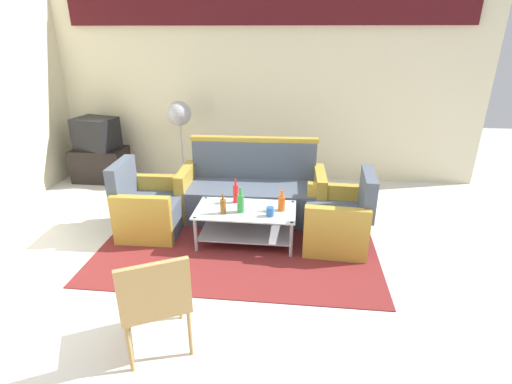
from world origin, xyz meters
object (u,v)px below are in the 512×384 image
Objects in this scene: armchair_right at (339,221)px; cup at (270,212)px; wicker_chair at (154,296)px; bottle_red at (236,194)px; bottle_orange at (282,203)px; armchair_left at (149,209)px; couch at (252,192)px; bottle_green at (241,203)px; tv_stand at (101,164)px; coffee_table at (246,221)px; pedestal_fan at (179,118)px; bottle_brown at (223,206)px; television at (96,133)px.

armchair_right is 8.50× the size of cup.
wicker_chair reaches higher than cup.
bottle_orange is at bearing -16.57° from bottle_red.
armchair_left is 1.97m from wicker_chair.
couch reaches higher than cup.
bottle_green is 2.85× the size of cup.
armchair_right is 1.18m from bottle_red.
armchair_left is at bearing -48.96° from tv_stand.
cup reaches higher than coffee_table.
bottle_red reaches higher than cup.
tv_stand is at bearing 68.24° from armchair_right.
couch is at bearing 87.53° from bottle_green.
armchair_left is at bearing -87.84° from pedestal_fan.
bottle_brown is 0.28× the size of tv_stand.
couch is at bearing 108.82° from cup.
bottle_orange is 0.34× the size of television.
pedestal_fan is at bearing 117.88° from bottle_brown.
pedestal_fan is at bearing 124.75° from coffee_table.
coffee_table is 0.45m from bottle_orange.
coffee_table is 3.85× the size of bottle_red.
television reaches higher than tv_stand.
armchair_right reaches higher than coffee_table.
pedestal_fan is (-1.19, 1.85, 0.49)m from bottle_green.
cup is at bearing -126.66° from bottle_orange.
coffee_table is at bearing -55.25° from pedestal_fan.
armchair_left is 1.01× the size of wicker_chair.
armchair_left reaches higher than cup.
bottle_green is at bearing -168.39° from bottle_orange.
bottle_green reaches higher than cup.
coffee_table is 0.87× the size of pedestal_fan.
armchair_left is 8.50× the size of cup.
bottle_orange is 2.35× the size of cup.
television is at bearing 94.98° from wicker_chair.
television is 0.82× the size of wicker_chair.
armchair_left is 1.23× the size of television.
couch is 2.64× the size of television.
armchair_left is 0.77× the size of coffee_table.
television reaches higher than wicker_chair.
television reaches higher than coffee_table.
bottle_red reaches higher than coffee_table.
coffee_table is at bearing 97.13° from armchair_right.
coffee_table is at bearing 28.09° from bottle_brown.
coffee_table is 3.09m from tv_stand.
coffee_table is at bearing 81.16° from armchair_left.
bottle_orange is at bearing 98.01° from armchair_right.
bottle_green is at bearing -57.31° from pedestal_fan.
armchair_right is at bearing 23.40° from wicker_chair.
armchair_right is at bearing 7.66° from bottle_green.
television is at bearing -23.40° from couch.
coffee_table is (-1.02, -0.07, -0.02)m from armchair_right.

